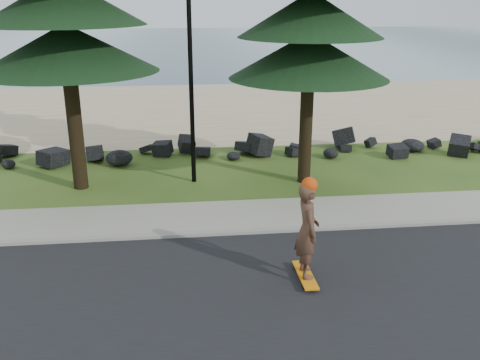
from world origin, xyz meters
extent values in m
plane|color=#2A4816|center=(0.00, 0.00, 0.00)|extent=(160.00, 160.00, 0.00)
cube|color=black|center=(0.00, -4.50, 0.01)|extent=(160.00, 7.00, 0.02)
cube|color=gray|center=(0.00, -0.90, 0.05)|extent=(160.00, 0.20, 0.10)
cube|color=gray|center=(0.00, 0.20, 0.04)|extent=(160.00, 2.00, 0.08)
cube|color=tan|center=(0.00, 14.50, 0.01)|extent=(160.00, 15.00, 0.01)
cube|color=#304D5D|center=(0.00, 51.00, 0.00)|extent=(160.00, 58.00, 0.01)
cylinder|color=black|center=(0.00, 3.20, 4.00)|extent=(0.14, 0.14, 8.00)
cube|color=orange|center=(2.15, -3.29, 0.11)|extent=(0.32, 1.23, 0.04)
imported|color=#513325|center=(2.15, -3.29, 1.15)|extent=(0.50, 0.75, 2.04)
sphere|color=#CF3C0B|center=(2.15, -3.29, 2.13)|extent=(0.33, 0.33, 0.33)
camera|label=1|loc=(-0.32, -13.03, 5.75)|focal=40.00mm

